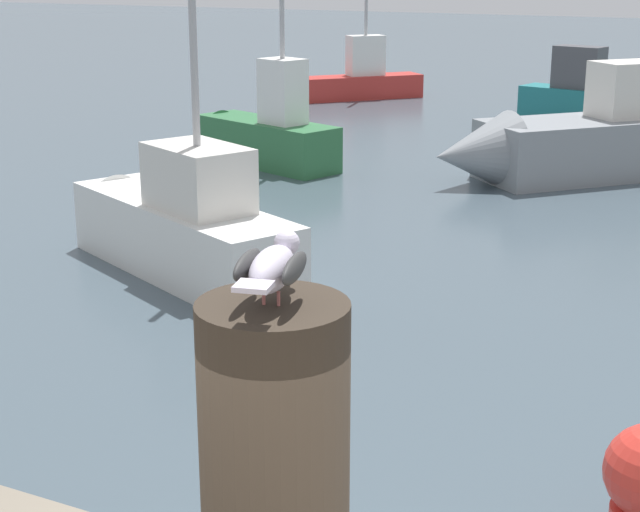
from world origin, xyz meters
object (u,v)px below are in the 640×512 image
Objects in this scene: boat_grey at (592,141)px; boat_teal at (602,102)px; mooring_post at (275,477)px; boat_green at (258,133)px; boat_red at (349,81)px; seagull at (273,266)px; boat_white at (170,223)px.

boat_grey is 1.35× the size of boat_teal.
mooring_post is 14.80m from boat_green.
boat_red is at bearing 114.53° from mooring_post.
boat_teal is at bearing -13.57° from boat_red.
boat_red is 0.94× the size of boat_grey.
boat_green is at bearing -75.74° from boat_red.
seagull is 14.87m from boat_green.
mooring_post is 0.55m from seagull.
boat_grey is at bearing 15.11° from boat_green.
boat_white is (-5.26, 7.00, -1.62)m from mooring_post.
boat_red is 8.29m from boat_green.
mooring_post is 22.86m from boat_red.
boat_red is at bearing 166.43° from boat_teal.
boat_green reaches higher than boat_white.
boat_grey is (-2.07, 14.14, -2.13)m from seagull.
boat_green is (-2.16, 5.71, -0.01)m from boat_white.
boat_red is (-9.46, 20.74, -2.24)m from seagull.
boat_grey is at bearing -41.75° from boat_red.
mooring_post is at bearing -76.91° from seagull.
boat_white is 1.01× the size of boat_green.
mooring_post is 0.22× the size of boat_green.
boat_red reaches higher than seagull.
boat_grey is 1.26× the size of boat_white.
seagull is (-0.00, 0.01, 0.55)m from mooring_post.
boat_red reaches higher than boat_white.
boat_grey is at bearing 98.34° from seagull.
boat_white is (-5.26, 6.99, -2.17)m from seagull.
mooring_post is 0.24× the size of boat_teal.
seagull is at bearing -59.70° from boat_green.
boat_grey is 5.54m from boat_green.
boat_teal is at bearing 79.17° from boat_white.
boat_green is (-4.49, -6.46, -0.00)m from boat_teal.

